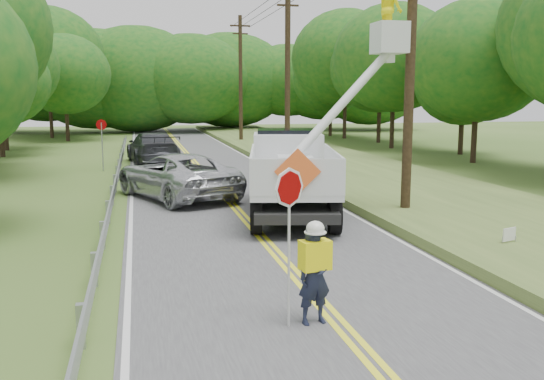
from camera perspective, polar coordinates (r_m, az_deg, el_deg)
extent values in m
plane|color=#3A5C1E|center=(9.27, 8.61, -15.04)|extent=(140.00, 140.00, 0.00)
cube|color=#444447|center=(22.40, -4.58, -0.61)|extent=(7.20, 96.00, 0.02)
cube|color=#FBF627|center=(22.38, -4.83, -0.59)|extent=(0.12, 96.00, 0.00)
cube|color=#FBF627|center=(22.41, -4.32, -0.57)|extent=(0.12, 96.00, 0.00)
cube|color=silver|center=(22.17, -13.43, -0.90)|extent=(0.12, 96.00, 0.00)
cube|color=silver|center=(23.14, 3.91, -0.26)|extent=(0.12, 96.00, 0.00)
cube|color=#A1A5AA|center=(9.53, -18.02, -12.42)|extent=(0.12, 0.14, 0.70)
cube|color=#A1A5AA|center=(12.37, -16.82, -7.38)|extent=(0.12, 0.14, 0.70)
cube|color=#A1A5AA|center=(15.27, -16.09, -4.23)|extent=(0.12, 0.14, 0.70)
cube|color=#A1A5AA|center=(18.20, -15.60, -2.09)|extent=(0.12, 0.14, 0.70)
cube|color=#A1A5AA|center=(21.15, -15.24, -0.55)|extent=(0.12, 0.14, 0.70)
cube|color=#A1A5AA|center=(24.11, -14.97, 0.62)|extent=(0.12, 0.14, 0.70)
cube|color=#A1A5AA|center=(27.08, -14.77, 1.53)|extent=(0.12, 0.14, 0.70)
cube|color=#A1A5AA|center=(30.06, -14.60, 2.26)|extent=(0.12, 0.14, 0.70)
cube|color=#A1A5AA|center=(33.04, -14.46, 2.86)|extent=(0.12, 0.14, 0.70)
cube|color=#A1A5AA|center=(36.02, -14.34, 3.36)|extent=(0.12, 0.14, 0.70)
cube|color=#A1A5AA|center=(39.01, -14.25, 3.78)|extent=(0.12, 0.14, 0.70)
cube|color=#A1A5AA|center=(42.00, -14.16, 4.14)|extent=(0.12, 0.14, 0.70)
cube|color=#A1A5AA|center=(44.99, -14.09, 4.46)|extent=(0.12, 0.14, 0.70)
cube|color=#A1A5AA|center=(23.08, -14.83, 0.89)|extent=(0.05, 48.00, 0.34)
cylinder|color=black|center=(18.77, 13.27, 12.60)|extent=(0.30, 0.30, 10.00)
cylinder|color=black|center=(32.90, 1.52, 11.23)|extent=(0.30, 0.30, 10.00)
cube|color=black|center=(33.23, 1.54, 17.44)|extent=(1.20, 0.10, 0.10)
cylinder|color=black|center=(47.57, -3.06, 10.56)|extent=(0.30, 0.30, 10.00)
cube|color=black|center=(47.86, -3.10, 15.59)|extent=(1.60, 0.12, 0.12)
cube|color=black|center=(47.80, -3.10, 14.88)|extent=(1.20, 0.10, 0.10)
cube|color=#4B612D|center=(24.41, 12.14, 0.35)|extent=(7.00, 96.00, 0.30)
cylinder|color=#332319|center=(40.49, -24.73, 4.84)|extent=(0.32, 0.32, 2.71)
cylinder|color=#332319|center=(45.34, -24.41, 5.62)|extent=(0.32, 0.32, 3.33)
ellipsoid|color=#104F18|center=(45.33, -24.75, 10.75)|extent=(7.77, 7.77, 6.83)
cylinder|color=#332319|center=(52.70, -19.22, 6.24)|extent=(0.32, 0.32, 3.23)
ellipsoid|color=#104F18|center=(52.68, -19.44, 10.53)|extent=(7.53, 7.53, 6.63)
cylinder|color=#332319|center=(57.21, -20.61, 6.86)|extent=(0.32, 0.32, 4.24)
ellipsoid|color=#104F18|center=(57.29, -20.91, 12.04)|extent=(9.89, 9.89, 8.70)
cylinder|color=#332319|center=(35.45, 18.99, 5.19)|extent=(0.32, 0.32, 3.33)
ellipsoid|color=#104F18|center=(35.44, 19.34, 11.77)|extent=(7.77, 7.77, 6.84)
cylinder|color=#332319|center=(40.30, 17.83, 5.22)|extent=(0.32, 0.32, 2.72)
ellipsoid|color=#104F18|center=(40.24, 18.06, 9.95)|extent=(6.34, 6.34, 5.58)
cylinder|color=#332319|center=(43.81, 11.55, 6.43)|extent=(0.32, 0.32, 3.75)
ellipsoid|color=#104F18|center=(43.85, 11.75, 12.42)|extent=(8.76, 8.76, 7.71)
cylinder|color=#332319|center=(49.02, 10.31, 6.58)|extent=(0.32, 0.32, 3.49)
ellipsoid|color=#104F18|center=(49.02, 10.45, 11.56)|extent=(8.14, 8.14, 7.17)
cylinder|color=#332319|center=(53.37, 7.05, 7.18)|extent=(0.32, 0.32, 4.11)
ellipsoid|color=#104F18|center=(53.45, 7.16, 12.57)|extent=(9.59, 9.59, 8.44)
cylinder|color=#332319|center=(56.57, 5.67, 6.80)|extent=(0.32, 0.32, 3.12)
ellipsoid|color=#104F18|center=(56.55, 5.73, 10.66)|extent=(7.27, 7.27, 6.40)
ellipsoid|color=#104F18|center=(65.77, -21.07, 10.00)|extent=(11.65, 8.74, 8.74)
ellipsoid|color=#104F18|center=(64.41, -16.87, 10.25)|extent=(13.67, 10.26, 10.26)
ellipsoid|color=#104F18|center=(64.02, -12.95, 10.41)|extent=(14.62, 10.97, 10.97)
ellipsoid|color=#104F18|center=(62.53, -7.87, 10.59)|extent=(12.35, 9.26, 9.26)
ellipsoid|color=#104F18|center=(66.46, -4.11, 10.56)|extent=(13.86, 10.39, 10.39)
ellipsoid|color=#104F18|center=(66.96, 1.56, 10.57)|extent=(10.67, 8.00, 8.00)
ellipsoid|color=#104F18|center=(67.20, 5.05, 10.53)|extent=(11.75, 8.82, 8.82)
ellipsoid|color=#104F18|center=(66.91, 9.48, 10.45)|extent=(13.14, 9.85, 9.85)
imported|color=#191E33|center=(9.85, 4.16, -8.34)|extent=(0.65, 0.48, 1.61)
cube|color=yellow|center=(9.75, 4.19, -6.29)|extent=(0.54, 0.38, 0.49)
ellipsoid|color=white|center=(9.64, 4.22, -3.70)|extent=(0.30, 0.30, 0.24)
cylinder|color=#B7B7B7|center=(9.61, 1.64, -6.76)|extent=(0.04, 0.04, 2.26)
cylinder|color=#880203|center=(9.36, 1.68, 0.22)|extent=(0.56, 0.37, 0.65)
cylinder|color=black|center=(16.13, -1.52, -2.49)|extent=(0.53, 1.08, 1.03)
cylinder|color=black|center=(16.25, 6.09, -2.45)|extent=(0.53, 1.08, 1.03)
cylinder|color=black|center=(18.24, -1.45, -1.13)|extent=(0.53, 1.08, 1.03)
cylinder|color=black|center=(18.34, 5.29, -1.11)|extent=(0.53, 1.08, 1.03)
cylinder|color=black|center=(20.89, -1.38, 0.18)|extent=(0.53, 1.08, 1.03)
cylinder|color=black|center=(20.98, 4.51, 0.19)|extent=(0.53, 1.08, 1.03)
cube|color=black|center=(18.57, 1.88, -0.72)|extent=(3.64, 7.20, 0.27)
cube|color=silver|center=(17.74, 2.01, 0.58)|extent=(3.45, 5.35, 0.24)
cube|color=silver|center=(17.65, -1.93, 2.30)|extent=(1.10, 4.85, 0.97)
cube|color=silver|center=(17.77, 5.94, 2.30)|extent=(1.10, 4.85, 0.97)
cube|color=silver|center=(15.24, 2.48, 1.21)|extent=(2.43, 0.58, 0.97)
cube|color=silver|center=(21.32, 1.52, 2.89)|extent=(2.79, 2.50, 1.94)
cube|color=black|center=(21.47, 1.51, 4.81)|extent=(2.40, 1.82, 0.81)
cube|color=silver|center=(16.49, 2.22, 1.82)|extent=(1.15, 1.15, 0.86)
cube|color=silver|center=(18.51, 11.32, 14.23)|extent=(0.91, 0.91, 0.91)
imported|color=yellow|center=(18.61, 11.40, 16.78)|extent=(0.62, 0.80, 1.65)
cube|color=orange|center=(15.14, 2.50, 1.78)|extent=(1.20, 0.29, 1.22)
imported|color=silver|center=(22.16, -9.24, 1.40)|extent=(4.86, 6.59, 1.66)
imported|color=#34363B|center=(33.88, -11.47, 4.04)|extent=(3.10, 6.26, 1.75)
cylinder|color=#A1A5AA|center=(30.96, -16.10, 4.02)|extent=(0.06, 0.06, 2.46)
cylinder|color=#880203|center=(30.89, -16.20, 6.08)|extent=(0.53, 0.23, 0.56)
cube|color=white|center=(15.24, 21.98, -4.00)|extent=(0.44, 0.18, 0.32)
cylinder|color=#A1A5AA|center=(15.20, 21.36, -5.05)|extent=(0.02, 0.02, 0.45)
cylinder|color=#A1A5AA|center=(15.40, 22.48, -4.93)|extent=(0.02, 0.02, 0.45)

